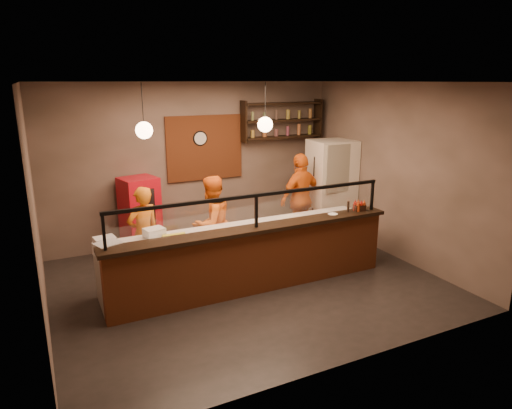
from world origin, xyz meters
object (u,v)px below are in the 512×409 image
cook_mid (212,223)px  pepper_mill (348,207)px  pizza_dough (293,219)px  wall_clock (200,138)px  cook_left (144,233)px  red_cooler (140,216)px  fridge (331,189)px  cook_right (301,199)px  condiment_caddy (359,208)px

cook_mid → pepper_mill: 2.36m
pizza_dough → pepper_mill: size_ratio=2.99×
wall_clock → pepper_mill: wall_clock is taller
cook_left → red_cooler: cook_left is taller
fridge → pepper_mill: 1.89m
wall_clock → cook_left: bearing=-136.2°
fridge → pepper_mill: size_ratio=11.10×
cook_left → cook_right: (3.26, 0.37, 0.13)m
fridge → condiment_caddy: fridge is taller
cook_mid → pizza_dough: (1.28, -0.60, 0.07)m
cook_left → pizza_dough: cook_left is taller
condiment_caddy → cook_mid: bearing=154.3°
cook_right → pepper_mill: 1.61m
cook_left → pizza_dough: 2.54m
fridge → red_cooler: fridge is taller
wall_clock → fridge: (2.50, -1.02, -1.08)m
cook_right → pizza_dough: 1.39m
cook_right → fridge: bearing=173.0°
condiment_caddy → cook_left: bearing=160.2°
red_cooler → pepper_mill: 3.87m
wall_clock → cook_right: (1.71, -1.11, -1.18)m
pepper_mill → red_cooler: bearing=141.6°
cook_mid → condiment_caddy: size_ratio=8.98×
fridge → condiment_caddy: size_ratio=10.99×
fridge → condiment_caddy: (-0.61, -1.70, 0.09)m
fridge → pizza_dough: size_ratio=3.71×
condiment_caddy → pepper_mill: bearing=175.4°
cook_right → pepper_mill: cook_right is taller
wall_clock → pizza_dough: bearing=-68.4°
cook_right → cook_left: bearing=-7.3°
wall_clock → red_cooler: wall_clock is taller
red_cooler → condiment_caddy: bearing=-50.1°
cook_mid → fridge: size_ratio=0.82×
fridge → red_cooler: bearing=175.1°
cook_right → condiment_caddy: cook_right is taller
wall_clock → pepper_mill: bearing=-58.4°
red_cooler → condiment_caddy: (3.24, -2.41, 0.37)m
condiment_caddy → pepper_mill: pepper_mill is taller
cook_left → fridge: fridge is taller
fridge → pizza_dough: bearing=-138.0°
pepper_mill → cook_left: bearing=159.2°
cook_mid → condiment_caddy: bearing=130.5°
wall_clock → fridge: 2.91m
pizza_dough → pepper_mill: pepper_mill is taller
cook_right → condiment_caddy: 1.63m
cook_left → pepper_mill: cook_left is taller
cook_right → red_cooler: 3.17m
wall_clock → cook_right: size_ratio=0.16×
wall_clock → cook_right: wall_clock is taller
wall_clock → pepper_mill: size_ratio=1.63×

